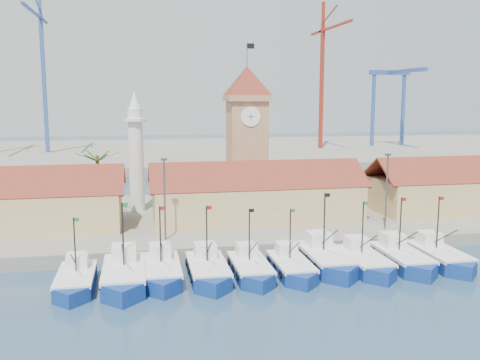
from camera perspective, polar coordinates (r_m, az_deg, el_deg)
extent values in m
plane|color=#1D3C4F|center=(50.96, 6.67, -10.77)|extent=(400.00, 400.00, 0.00)
cube|color=gray|center=(73.10, 1.03, -4.04)|extent=(140.00, 32.00, 1.50)
cube|color=gray|center=(157.24, -5.41, 2.95)|extent=(240.00, 80.00, 2.00)
cube|color=navy|center=(51.20, -17.08, -10.47)|extent=(3.20, 7.24, 1.65)
cube|color=navy|center=(47.82, -17.55, -11.89)|extent=(3.20, 3.20, 1.65)
cube|color=silver|center=(50.94, -17.13, -9.60)|extent=(3.26, 7.44, 0.32)
cube|color=silver|center=(52.44, -16.95, -8.22)|extent=(1.92, 2.01, 1.28)
cylinder|color=black|center=(50.65, -17.20, -6.69)|extent=(0.13, 0.13, 5.12)
cube|color=#197226|center=(50.05, -17.07, -4.06)|extent=(0.46, 0.02, 0.32)
cube|color=navy|center=(51.02, -12.25, -10.25)|extent=(3.78, 8.55, 1.94)
cube|color=navy|center=(47.00, -12.37, -11.94)|extent=(3.78, 3.78, 1.94)
cube|color=silver|center=(50.72, -12.28, -9.21)|extent=(3.85, 8.78, 0.38)
cube|color=silver|center=(52.51, -12.26, -7.60)|extent=(2.27, 2.37, 1.51)
cylinder|color=black|center=(50.40, -12.38, -5.75)|extent=(0.15, 0.15, 6.04)
cube|color=#197226|center=(49.77, -12.18, -2.62)|extent=(0.54, 0.02, 0.38)
cube|color=navy|center=(51.80, -8.39, -9.90)|extent=(3.47, 7.85, 1.78)
cube|color=navy|center=(48.10, -8.18, -11.38)|extent=(3.47, 3.47, 1.78)
cube|color=silver|center=(51.52, -8.41, -8.96)|extent=(3.54, 8.06, 0.35)
cube|color=silver|center=(53.17, -8.52, -7.50)|extent=(2.08, 2.18, 1.39)
cylinder|color=black|center=(51.23, -8.50, -5.83)|extent=(0.14, 0.14, 5.55)
cube|color=#A5140F|center=(50.65, -8.29, -3.00)|extent=(0.50, 0.02, 0.35)
cube|color=navy|center=(51.61, -3.46, -9.89)|extent=(3.47, 7.84, 1.78)
cube|color=navy|center=(47.95, -2.84, -11.37)|extent=(3.46, 3.46, 1.78)
cube|color=silver|center=(51.34, -3.46, -8.94)|extent=(3.53, 8.06, 0.35)
cube|color=silver|center=(52.96, -3.75, -7.49)|extent=(2.08, 2.18, 1.39)
cylinder|color=black|center=(51.03, -3.57, -5.81)|extent=(0.14, 0.14, 5.54)
cube|color=#A5140F|center=(50.47, -3.31, -2.97)|extent=(0.50, 0.02, 0.35)
cube|color=navy|center=(52.15, 1.09, -9.70)|extent=(3.26, 7.38, 1.68)
cube|color=navy|center=(48.75, 2.00, -11.06)|extent=(3.26, 3.26, 1.68)
cube|color=silver|center=(51.89, 1.10, -8.83)|extent=(3.33, 7.58, 0.33)
cube|color=silver|center=(53.40, 0.69, -7.48)|extent=(1.96, 2.05, 1.30)
cylinder|color=black|center=(51.60, 1.00, -5.91)|extent=(0.13, 0.13, 5.22)
cube|color=black|center=(51.09, 1.26, -3.27)|extent=(0.47, 0.02, 0.33)
cube|color=navy|center=(52.94, 5.46, -9.47)|extent=(3.19, 7.22, 1.64)
cube|color=navy|center=(49.67, 6.64, -10.74)|extent=(3.19, 3.19, 1.64)
cube|color=silver|center=(52.69, 5.47, -8.62)|extent=(3.25, 7.42, 0.32)
cube|color=silver|center=(54.14, 4.95, -7.33)|extent=(1.91, 2.01, 1.28)
cylinder|color=black|center=(52.40, 5.37, -5.81)|extent=(0.13, 0.13, 5.10)
cube|color=#197226|center=(51.92, 5.65, -3.27)|extent=(0.46, 0.02, 0.32)
cube|color=navy|center=(55.29, 9.07, -8.65)|extent=(3.77, 8.53, 1.94)
cube|color=navy|center=(51.50, 10.70, -10.02)|extent=(3.77, 3.77, 1.94)
cube|color=silver|center=(55.01, 9.09, -7.69)|extent=(3.85, 8.77, 0.38)
cube|color=silver|center=(56.71, 8.38, -6.26)|extent=(2.26, 2.37, 1.51)
cylinder|color=black|center=(54.72, 8.98, -4.50)|extent=(0.15, 0.15, 6.03)
cube|color=black|center=(54.24, 9.32, -1.61)|extent=(0.54, 0.02, 0.38)
cube|color=navy|center=(55.56, 13.03, -8.74)|extent=(3.40, 7.70, 1.75)
cube|color=navy|center=(52.24, 14.75, -9.95)|extent=(3.40, 3.40, 1.75)
cube|color=silver|center=(55.30, 13.06, -7.88)|extent=(3.47, 7.91, 0.34)
cube|color=silver|center=(56.78, 12.30, -6.59)|extent=(2.04, 2.14, 1.36)
cylinder|color=black|center=(55.02, 12.95, -5.02)|extent=(0.14, 0.14, 5.44)
cube|color=#197226|center=(54.58, 13.28, -2.43)|extent=(0.49, 0.02, 0.34)
cube|color=navy|center=(57.42, 16.80, -8.30)|extent=(3.52, 7.95, 1.81)
cube|color=navy|center=(54.11, 18.77, -9.45)|extent=(3.51, 3.51, 1.81)
cube|color=silver|center=(57.17, 16.84, -7.43)|extent=(3.59, 8.17, 0.35)
cube|color=silver|center=(58.66, 15.98, -6.17)|extent=(2.11, 2.21, 1.41)
cylinder|color=black|center=(56.90, 16.74, -4.58)|extent=(0.14, 0.14, 5.62)
cube|color=#A5140F|center=(56.48, 17.08, -1.98)|extent=(0.50, 0.02, 0.35)
cube|color=navy|center=(59.36, 20.41, -7.92)|extent=(3.49, 7.90, 1.80)
cube|color=navy|center=(56.19, 22.51, -8.99)|extent=(3.49, 3.49, 1.80)
cube|color=silver|center=(59.12, 20.46, -7.09)|extent=(3.56, 8.12, 0.35)
cube|color=silver|center=(60.55, 19.53, -5.88)|extent=(2.10, 2.20, 1.40)
cylinder|color=black|center=(58.86, 20.35, -4.34)|extent=(0.14, 0.14, 5.59)
cube|color=#A5140F|center=(58.47, 20.70, -1.85)|extent=(0.50, 0.02, 0.35)
cube|color=tan|center=(68.65, 1.72, -2.33)|extent=(26.00, 10.00, 4.50)
cube|color=brown|center=(65.61, 2.21, 0.47)|extent=(27.04, 5.13, 3.21)
cube|color=brown|center=(70.44, 1.30, 1.05)|extent=(27.04, 5.13, 3.21)
cube|color=tan|center=(81.70, 24.21, -1.31)|extent=(30.00, 10.00, 4.50)
cube|color=brown|center=(83.21, 23.40, 1.52)|extent=(31.20, 5.13, 3.21)
cube|color=tan|center=(73.66, 0.73, 2.57)|extent=(5.00, 5.00, 15.00)
cube|color=tan|center=(73.21, 0.74, 8.72)|extent=(5.80, 5.80, 0.80)
pyramid|color=brown|center=(73.24, 0.75, 10.52)|extent=(5.80, 5.80, 4.00)
cylinder|color=white|center=(70.76, 1.16, 6.78)|extent=(2.60, 0.15, 2.60)
cube|color=black|center=(70.68, 1.17, 6.77)|extent=(0.08, 0.02, 1.00)
cube|color=black|center=(70.68, 1.17, 6.77)|extent=(0.80, 0.02, 0.08)
cylinder|color=#3F3F44|center=(73.43, 0.75, 13.26)|extent=(0.10, 0.10, 3.00)
cube|color=black|center=(73.62, 1.15, 14.10)|extent=(1.00, 0.03, 0.70)
cylinder|color=silver|center=(74.23, -11.01, 2.07)|extent=(2.00, 2.00, 14.00)
cylinder|color=silver|center=(73.80, -11.14, 6.31)|extent=(3.00, 3.00, 0.40)
cone|color=silver|center=(73.73, -11.20, 8.33)|extent=(1.80, 1.80, 2.40)
cylinder|color=brown|center=(72.85, -14.88, -0.58)|extent=(0.44, 0.44, 8.00)
cube|color=#29581E|center=(72.26, -13.89, 2.43)|extent=(2.80, 0.35, 1.18)
cube|color=#29581E|center=(73.50, -14.39, 2.51)|extent=(1.71, 2.60, 1.18)
cube|color=#29581E|center=(73.60, -15.48, 2.48)|extent=(1.71, 2.60, 1.18)
cube|color=#29581E|center=(72.46, -16.10, 2.36)|extent=(2.80, 0.35, 1.18)
cube|color=#29581E|center=(71.20, -15.63, 2.27)|extent=(1.71, 2.60, 1.18)
cube|color=#29581E|center=(71.10, -14.50, 2.30)|extent=(1.71, 2.60, 1.18)
cylinder|color=#3F3F44|center=(58.84, -8.04, -2.07)|extent=(0.20, 0.20, 9.00)
cube|color=#3F3F44|center=(58.18, -8.13, 2.19)|extent=(0.70, 0.25, 0.25)
cylinder|color=#3F3F44|center=(65.39, 15.36, -1.21)|extent=(0.20, 0.20, 9.00)
cube|color=#3F3F44|center=(64.79, 15.52, 2.63)|extent=(0.70, 0.25, 0.25)
cube|color=#315298|center=(155.71, -20.16, 9.55)|extent=(1.00, 1.00, 36.80)
cube|color=#315298|center=(146.72, -21.22, 16.40)|extent=(0.60, 26.42, 0.60)
cube|color=#315298|center=(161.95, -20.21, 15.68)|extent=(0.60, 10.00, 0.60)
cube|color=#315298|center=(157.71, -20.60, 17.51)|extent=(0.80, 0.80, 7.00)
cube|color=maroon|center=(159.80, 8.69, 9.61)|extent=(1.00, 1.00, 34.90)
cube|color=maroon|center=(152.04, 10.08, 15.84)|extent=(0.60, 23.72, 0.60)
cube|color=maroon|center=(165.59, 8.23, 15.30)|extent=(0.60, 10.00, 0.60)
cube|color=maroon|center=(161.48, 8.87, 17.06)|extent=(0.80, 0.80, 7.00)
cube|color=#315298|center=(171.47, 14.01, 7.23)|extent=(0.90, 0.90, 22.00)
cube|color=#315298|center=(175.89, 16.99, 7.15)|extent=(0.90, 0.90, 22.00)
cube|color=#315298|center=(173.73, 15.68, 10.98)|extent=(13.00, 1.40, 1.40)
cube|color=#315298|center=(164.83, 17.24, 11.05)|extent=(1.40, 22.00, 1.00)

